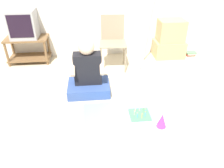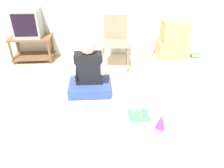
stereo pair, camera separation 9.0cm
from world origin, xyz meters
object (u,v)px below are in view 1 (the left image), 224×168
at_px(party_hat_blue, 162,120).
at_px(birthday_cake, 139,118).
at_px(folding_chair, 113,38).
at_px(book_pile, 190,53).
at_px(tv, 23,24).
at_px(dust_mop, 149,48).
at_px(cardboard_box_stack, 170,40).
at_px(person_seated, 88,74).

bearing_deg(party_hat_blue, birthday_cake, 152.69).
relative_size(folding_chair, book_pile, 4.45).
xyz_separation_m(folding_chair, birthday_cake, (0.17, -1.53, -0.46)).
height_order(book_pile, party_hat_blue, party_hat_blue).
bearing_deg(party_hat_blue, tv, 133.93).
height_order(dust_mop, birthday_cake, dust_mop).
relative_size(tv, cardboard_box_stack, 0.67).
xyz_separation_m(cardboard_box_stack, party_hat_blue, (-0.71, -1.96, -0.23)).
height_order(cardboard_box_stack, birthday_cake, cardboard_box_stack).
bearing_deg(folding_chair, party_hat_blue, -76.26).
distance_m(cardboard_box_stack, birthday_cake, 2.08).
distance_m(cardboard_box_stack, party_hat_blue, 2.10).
bearing_deg(birthday_cake, tv, 131.97).
xyz_separation_m(tv, book_pile, (3.08, -0.03, -0.66)).
height_order(person_seated, party_hat_blue, person_seated).
relative_size(tv, birthday_cake, 1.90).
height_order(birthday_cake, party_hat_blue, party_hat_blue).
bearing_deg(birthday_cake, folding_chair, 96.25).
height_order(tv, cardboard_box_stack, tv).
xyz_separation_m(tv, person_seated, (1.07, -1.13, -0.42)).
bearing_deg(cardboard_box_stack, book_pile, -0.95).
xyz_separation_m(cardboard_box_stack, person_seated, (-1.55, -1.10, -0.04)).
xyz_separation_m(tv, dust_mop, (2.12, -0.41, -0.35)).
bearing_deg(folding_chair, person_seated, -118.68).
relative_size(person_seated, birthday_cake, 3.51).
bearing_deg(party_hat_blue, book_pile, 58.89).
relative_size(tv, dust_mop, 0.39).
xyz_separation_m(person_seated, party_hat_blue, (0.84, -0.85, -0.19)).
relative_size(folding_chair, party_hat_blue, 4.92).
distance_m(folding_chair, cardboard_box_stack, 1.17).
height_order(dust_mop, party_hat_blue, dust_mop).
bearing_deg(birthday_cake, person_seated, 129.34).
bearing_deg(dust_mop, person_seated, -145.80).
xyz_separation_m(folding_chair, cardboard_box_stack, (1.12, 0.31, -0.19)).
distance_m(tv, folding_chair, 1.55).
height_order(cardboard_box_stack, dust_mop, dust_mop).
relative_size(cardboard_box_stack, person_seated, 0.81).
bearing_deg(folding_chair, cardboard_box_stack, 15.45).
bearing_deg(book_pile, tv, 179.41).
bearing_deg(tv, person_seated, -46.42).
distance_m(person_seated, party_hat_blue, 1.21).
bearing_deg(cardboard_box_stack, birthday_cake, -117.38).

